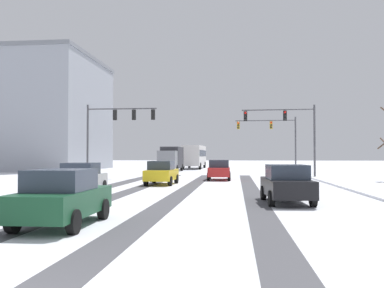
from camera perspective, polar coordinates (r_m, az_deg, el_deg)
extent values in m
cube|color=#4C4C51|center=(22.66, 8.12, -6.59)|extent=(0.98, 39.44, 0.01)
cube|color=#4C4C51|center=(24.07, -14.03, -6.26)|extent=(1.17, 39.44, 0.01)
cube|color=#4C4C51|center=(23.40, -8.80, -6.43)|extent=(0.99, 39.44, 0.01)
cube|color=#4C4C51|center=(22.83, -1.34, -6.57)|extent=(1.03, 39.44, 0.01)
cylinder|color=#47474C|center=(39.13, 16.15, 0.37)|extent=(0.18, 0.18, 6.50)
cylinder|color=#47474C|center=(39.04, 11.44, 4.54)|extent=(6.40, 0.45, 0.12)
cube|color=black|center=(39.03, 12.38, 3.73)|extent=(0.33, 0.26, 0.90)
sphere|color=red|center=(38.90, 12.40, 4.20)|extent=(0.20, 0.20, 0.20)
sphere|color=black|center=(38.87, 12.40, 3.75)|extent=(0.20, 0.20, 0.20)
sphere|color=black|center=(38.84, 12.40, 3.31)|extent=(0.20, 0.20, 0.20)
cube|color=black|center=(38.97, 7.20, 3.72)|extent=(0.33, 0.26, 0.90)
sphere|color=red|center=(38.84, 7.19, 4.18)|extent=(0.20, 0.20, 0.20)
sphere|color=black|center=(38.81, 7.19, 3.74)|extent=(0.20, 0.20, 0.20)
sphere|color=black|center=(38.78, 7.19, 3.30)|extent=(0.20, 0.20, 0.20)
cylinder|color=#47474C|center=(50.98, 13.75, -0.06)|extent=(0.18, 0.18, 6.50)
cylinder|color=#47474C|center=(50.95, 9.79, 3.13)|extent=(7.01, 0.49, 0.12)
cube|color=#B79319|center=(50.92, 10.58, 2.51)|extent=(0.33, 0.26, 0.90)
sphere|color=red|center=(50.79, 10.59, 2.86)|extent=(0.20, 0.20, 0.20)
sphere|color=black|center=(50.76, 10.59, 2.53)|extent=(0.20, 0.20, 0.20)
sphere|color=black|center=(50.74, 10.59, 2.19)|extent=(0.20, 0.20, 0.20)
cube|color=#B79319|center=(50.96, 6.24, 2.49)|extent=(0.33, 0.26, 0.90)
sphere|color=red|center=(50.82, 6.23, 2.84)|extent=(0.20, 0.20, 0.20)
sphere|color=black|center=(50.80, 6.23, 2.51)|extent=(0.20, 0.20, 0.20)
sphere|color=black|center=(50.78, 6.23, 2.17)|extent=(0.20, 0.20, 0.20)
cylinder|color=#47474C|center=(38.79, -13.86, 0.37)|extent=(0.18, 0.18, 6.50)
cylinder|color=#47474C|center=(38.03, -9.41, 4.69)|extent=(6.23, 0.16, 0.12)
cube|color=black|center=(38.14, -10.31, 3.84)|extent=(0.32, 0.24, 0.90)
sphere|color=red|center=(38.33, -10.24, 4.27)|extent=(0.20, 0.20, 0.20)
sphere|color=black|center=(38.30, -10.24, 3.82)|extent=(0.20, 0.20, 0.20)
sphere|color=black|center=(38.27, -10.25, 3.37)|extent=(0.20, 0.20, 0.20)
cube|color=black|center=(37.69, -7.81, 3.90)|extent=(0.32, 0.24, 0.90)
sphere|color=red|center=(37.88, -7.75, 4.33)|extent=(0.20, 0.20, 0.20)
sphere|color=black|center=(37.85, -7.75, 3.87)|extent=(0.20, 0.20, 0.20)
sphere|color=black|center=(37.82, -7.75, 3.42)|extent=(0.20, 0.20, 0.20)
cube|color=black|center=(37.32, -5.25, 3.94)|extent=(0.32, 0.24, 0.90)
sphere|color=red|center=(37.50, -5.20, 4.38)|extent=(0.20, 0.20, 0.20)
sphere|color=black|center=(37.47, -5.20, 3.92)|extent=(0.20, 0.20, 0.20)
sphere|color=black|center=(37.44, -5.20, 3.46)|extent=(0.20, 0.20, 0.20)
cube|color=red|center=(34.53, 3.66, -3.73)|extent=(1.79, 4.14, 0.70)
cube|color=#2D3847|center=(34.36, 3.65, -2.66)|extent=(1.60, 1.93, 0.60)
cylinder|color=black|center=(35.84, 2.40, -4.21)|extent=(0.23, 0.64, 0.64)
cylinder|color=black|center=(35.81, 4.99, -4.21)|extent=(0.23, 0.64, 0.64)
cylinder|color=black|center=(33.30, 2.23, -4.42)|extent=(0.23, 0.64, 0.64)
cylinder|color=black|center=(33.27, 5.01, -4.42)|extent=(0.23, 0.64, 0.64)
cube|color=yellow|center=(29.14, -4.09, -4.15)|extent=(1.79, 4.14, 0.70)
cube|color=#2D3847|center=(28.97, -4.14, -2.88)|extent=(1.60, 1.93, 0.60)
cylinder|color=black|center=(30.57, -5.11, -4.68)|extent=(0.23, 0.64, 0.64)
cylinder|color=black|center=(30.27, -2.11, -4.71)|extent=(0.23, 0.64, 0.64)
cylinder|color=black|center=(28.09, -6.22, -4.96)|extent=(0.23, 0.64, 0.64)
cylinder|color=black|center=(27.76, -2.96, -5.01)|extent=(0.23, 0.64, 0.64)
cube|color=#B7BABF|center=(22.93, -14.59, -4.83)|extent=(1.92, 4.19, 0.70)
cube|color=#2D3847|center=(22.75, -14.70, -3.22)|extent=(1.66, 1.98, 0.60)
cylinder|color=black|center=(24.40, -15.52, -5.44)|extent=(0.25, 0.65, 0.64)
cylinder|color=black|center=(23.95, -11.83, -5.54)|extent=(0.25, 0.65, 0.64)
cylinder|color=black|center=(22.01, -17.61, -5.86)|extent=(0.25, 0.65, 0.64)
cylinder|color=black|center=(21.50, -13.55, -6.00)|extent=(0.25, 0.65, 0.64)
cube|color=black|center=(18.37, 12.57, -5.69)|extent=(1.94, 4.19, 0.70)
cube|color=#2D3847|center=(18.19, 12.64, -3.68)|extent=(1.67, 1.99, 0.60)
cylinder|color=black|center=(19.54, 9.58, -6.48)|extent=(0.26, 0.65, 0.64)
cylinder|color=black|center=(19.80, 14.25, -6.39)|extent=(0.26, 0.65, 0.64)
cylinder|color=black|center=(17.03, 10.63, -7.22)|extent=(0.26, 0.65, 0.64)
cylinder|color=black|center=(17.33, 15.96, -7.08)|extent=(0.26, 0.65, 0.64)
cube|color=#194C2D|center=(12.83, -16.99, -7.50)|extent=(1.75, 4.12, 0.70)
cube|color=#2D3847|center=(12.64, -17.23, -4.63)|extent=(1.58, 1.92, 0.60)
cylinder|color=black|center=(14.34, -18.08, -8.25)|extent=(0.23, 0.64, 0.64)
cylinder|color=black|center=(13.79, -11.84, -8.57)|extent=(0.23, 0.64, 0.64)
cylinder|color=black|center=(12.07, -22.92, -9.51)|extent=(0.23, 0.64, 0.64)
cylinder|color=black|center=(11.41, -15.64, -10.05)|extent=(0.23, 0.64, 0.64)
cube|color=silver|center=(62.92, 0.35, -1.57)|extent=(2.67, 11.04, 2.90)
cube|color=#283342|center=(62.92, 0.35, -1.25)|extent=(2.69, 10.16, 0.90)
cylinder|color=black|center=(58.99, 1.08, -2.98)|extent=(0.31, 0.96, 0.96)
cylinder|color=black|center=(59.27, -1.21, -2.97)|extent=(0.31, 0.96, 0.96)
cylinder|color=black|center=(66.10, 1.69, -2.82)|extent=(0.31, 0.96, 0.96)
cylinder|color=black|center=(66.36, -0.36, -2.81)|extent=(0.31, 0.96, 0.96)
cube|color=slate|center=(49.37, -3.32, -2.12)|extent=(2.10, 2.20, 2.10)
cube|color=#333338|center=(53.02, -2.67, -1.81)|extent=(2.21, 5.20, 2.60)
cylinder|color=black|center=(49.68, -2.08, -3.33)|extent=(0.28, 0.84, 0.84)
cylinder|color=black|center=(50.00, -4.39, -3.32)|extent=(0.28, 0.84, 0.84)
cylinder|color=black|center=(54.32, -1.39, -3.17)|extent=(0.28, 0.84, 0.84)
cylinder|color=black|center=(54.62, -3.50, -3.16)|extent=(0.28, 0.84, 0.84)
cylinder|color=brown|center=(34.51, 24.30, 0.38)|extent=(0.18, 0.94, 0.53)
cube|color=#9399A3|center=(63.28, -21.12, 3.55)|extent=(18.81, 18.02, 14.93)
cube|color=slate|center=(64.41, -21.06, 10.41)|extent=(19.11, 18.32, 0.50)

